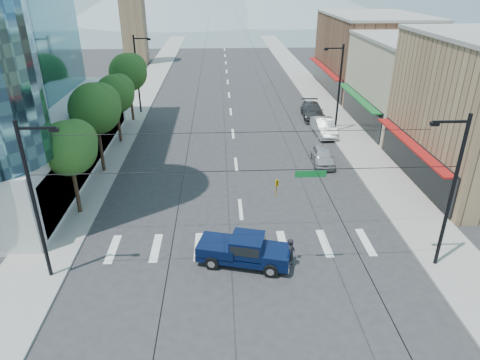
{
  "coord_description": "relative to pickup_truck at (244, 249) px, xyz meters",
  "views": [
    {
      "loc": [
        -1.33,
        -20.41,
        15.05
      ],
      "look_at": [
        -0.11,
        4.58,
        3.0
      ],
      "focal_mm": 32.0,
      "sensor_mm": 36.0,
      "label": 1
    }
  ],
  "objects": [
    {
      "name": "tree_far",
      "position": [
        -10.94,
        27.37,
        4.65
      ],
      "size": [
        4.09,
        4.09,
        7.52
      ],
      "color": "black",
      "rests_on": "ground"
    },
    {
      "name": "parked_car_near",
      "position": [
        7.73,
        14.1,
        -0.2
      ],
      "size": [
        2.06,
        4.49,
        1.49
      ],
      "primitive_type": "imported",
      "rotation": [
        0.0,
        0.0,
        -0.07
      ],
      "color": "#ACACB1",
      "rests_on": "ground"
    },
    {
      "name": "tree_midnear",
      "position": [
        -10.94,
        13.37,
        4.65
      ],
      "size": [
        4.09,
        4.09,
        7.52
      ],
      "color": "black",
      "rests_on": "ground"
    },
    {
      "name": "signal_rig",
      "position": [
        0.32,
        -0.73,
        3.7
      ],
      "size": [
        21.8,
        0.2,
        9.0
      ],
      "color": "black",
      "rests_on": "ground"
    },
    {
      "name": "sidewalk_right",
      "position": [
        12.13,
        40.27,
        -0.87
      ],
      "size": [
        4.0,
        120.0,
        0.15
      ],
      "primitive_type": "cube",
      "color": "gray",
      "rests_on": "ground"
    },
    {
      "name": "shop_far",
      "position": [
        20.13,
        40.27,
        4.06
      ],
      "size": [
        12.0,
        18.0,
        10.0
      ],
      "primitive_type": "cube",
      "color": "brown",
      "rests_on": "ground"
    },
    {
      "name": "lamp_pole_nw",
      "position": [
        -10.53,
        30.27,
        4.0
      ],
      "size": [
        2.0,
        0.25,
        9.0
      ],
      "color": "black",
      "rests_on": "ground"
    },
    {
      "name": "parked_car_mid",
      "position": [
        9.53,
        21.53,
        -0.1
      ],
      "size": [
        1.94,
        5.18,
        1.69
      ],
      "primitive_type": "imported",
      "rotation": [
        0.0,
        0.0,
        0.03
      ],
      "color": "silver",
      "rests_on": "ground"
    },
    {
      "name": "clock_tower",
      "position": [
        -16.37,
        62.27,
        9.7
      ],
      "size": [
        4.8,
        4.8,
        20.4
      ],
      "color": "#8C6B4C",
      "rests_on": "ground"
    },
    {
      "name": "sidewalk_left",
      "position": [
        -11.87,
        40.27,
        -0.87
      ],
      "size": [
        4.0,
        120.0,
        0.15
      ],
      "primitive_type": "cube",
      "color": "gray",
      "rests_on": "ground"
    },
    {
      "name": "pickup_truck",
      "position": [
        0.0,
        0.0,
        0.0
      ],
      "size": [
        5.65,
        3.18,
        1.81
      ],
      "rotation": [
        0.0,
        0.0,
        -0.26
      ],
      "color": "#071233",
      "rests_on": "ground"
    },
    {
      "name": "pedestrian",
      "position": [
        2.63,
        -0.41,
        -0.03
      ],
      "size": [
        0.65,
        0.78,
        1.82
      ],
      "primitive_type": "imported",
      "rotation": [
        0.0,
        0.0,
        1.19
      ],
      "color": "black",
      "rests_on": "ground"
    },
    {
      "name": "tree_midfar",
      "position": [
        -10.94,
        20.37,
        4.05
      ],
      "size": [
        3.65,
        3.64,
        6.71
      ],
      "color": "black",
      "rests_on": "ground"
    },
    {
      "name": "parked_car_far",
      "position": [
        9.53,
        27.39,
        -0.12
      ],
      "size": [
        2.64,
        5.82,
        1.65
      ],
      "primitive_type": "imported",
      "rotation": [
        0.0,
        0.0,
        -0.06
      ],
      "color": "#333336",
      "rests_on": "ground"
    },
    {
      "name": "lamp_pole_ne",
      "position": [
        10.8,
        22.27,
        4.0
      ],
      "size": [
        2.0,
        0.25,
        9.0
      ],
      "color": "black",
      "rests_on": "ground"
    },
    {
      "name": "ground",
      "position": [
        0.13,
        0.27,
        -0.94
      ],
      "size": [
        160.0,
        160.0,
        0.0
      ],
      "primitive_type": "plane",
      "color": "#28282B",
      "rests_on": "ground"
    },
    {
      "name": "shop_mid",
      "position": [
        20.13,
        24.27,
        3.56
      ],
      "size": [
        12.0,
        14.0,
        9.0
      ],
      "primitive_type": "cube",
      "color": "tan",
      "rests_on": "ground"
    },
    {
      "name": "tree_near",
      "position": [
        -10.94,
        6.37,
        4.05
      ],
      "size": [
        3.65,
        3.64,
        6.71
      ],
      "color": "black",
      "rests_on": "ground"
    }
  ]
}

